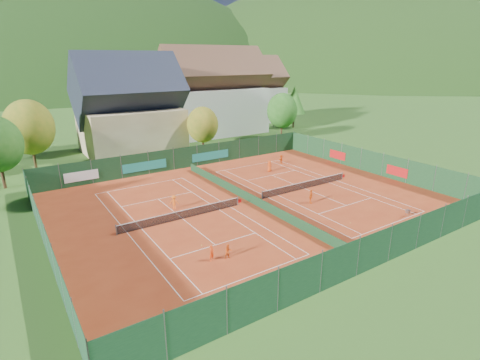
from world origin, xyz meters
The scene contains 32 objects.
ground centered at (0.00, 0.00, -0.02)m, with size 600.00×600.00×0.00m, color #29551A.
clay_pad centered at (0.00, 0.00, 0.01)m, with size 40.00×32.00×0.01m, color #9F3417.
court_markings_left centered at (-8.00, 0.00, 0.01)m, with size 11.03×23.83×0.00m.
court_markings_right centered at (8.00, 0.00, 0.01)m, with size 11.03×23.83×0.00m.
tennis_net_left centered at (-7.85, 0.00, 0.51)m, with size 13.30×0.10×1.02m.
tennis_net_right centered at (8.15, 0.00, 0.51)m, with size 13.30×0.10×1.02m.
court_divider centered at (0.00, 0.00, 0.50)m, with size 0.03×28.80×1.00m.
fence_north centered at (-0.46, 15.99, 1.47)m, with size 40.00×0.10×3.00m.
fence_south centered at (0.00, -16.00, 1.50)m, with size 40.00×0.04×3.00m.
fence_west centered at (-20.00, 0.00, 1.50)m, with size 0.04×32.00×3.00m.
fence_east centered at (20.00, 0.05, 1.48)m, with size 0.09×32.00×3.00m.
chalet centered at (-3.00, 30.00, 6.62)m, with size 16.20×12.00×16.00m.
hotel_block_a centered at (16.00, 36.00, 7.38)m, with size 21.60×11.00×17.25m.
hotel_block_b centered at (30.00, 44.00, 6.62)m, with size 17.28×10.00×15.50m.
tree_west_mid centered at (-18.00, 26.00, 6.07)m, with size 6.44×6.44×9.78m.
tree_center centered at (6.00, 22.00, 4.72)m, with size 5.01×5.01×7.60m.
tree_east_front centered at (24.00, 24.00, 5.39)m, with size 5.72×5.72×8.69m.
tree_east_mid centered at (34.00, 32.00, 6.06)m, with size 5.04×5.04×9.00m.
tree_east_back centered at (26.00, 40.00, 6.74)m, with size 7.15×7.15×10.86m.
mountain_backdrop centered at (28.54, 233.48, -39.64)m, with size 820.00×530.00×242.00m.
ball_hopper centered at (10.80, -11.70, 0.56)m, with size 0.34×0.34×0.80m.
loose_ball_0 centered at (-9.00, -5.83, 0.03)m, with size 0.07×0.07×0.07m, color #CCD833.
loose_ball_1 centered at (4.87, -9.68, 0.03)m, with size 0.07×0.07×0.07m, color #CCD833.
loose_ball_2 centered at (-0.51, 3.82, 0.03)m, with size 0.07×0.07×0.07m, color #CCD833.
loose_ball_3 centered at (-3.58, 10.12, 0.03)m, with size 0.07×0.07×0.07m, color #CCD833.
loose_ball_4 centered at (8.47, -4.12, 0.03)m, with size 0.07×0.07×0.07m, color #CCD833.
player_left_near centered at (-9.47, -8.42, 0.67)m, with size 0.49×0.32×1.33m, color #ED4915.
player_left_mid centered at (-8.23, -8.85, 0.62)m, with size 0.60×0.47×1.24m, color #D74E13.
player_left_far centered at (-7.61, 2.86, 0.74)m, with size 0.95×0.55×1.48m, color orange.
player_right_near centered at (5.28, -3.83, 0.78)m, with size 0.92×0.38×1.57m, color orange.
player_right_far_a centered at (8.82, 8.04, 0.76)m, with size 0.74×0.48×1.51m, color #E14C14.
player_right_far_b centered at (12.67, 10.22, 0.67)m, with size 1.24×0.39×1.34m, color #ED5B15.
Camera 1 is at (-21.72, -31.00, 15.02)m, focal length 28.00 mm.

